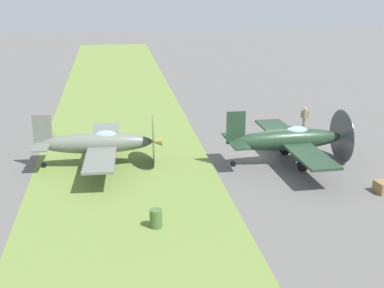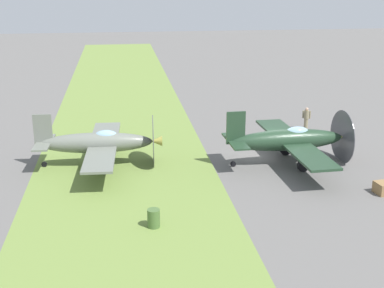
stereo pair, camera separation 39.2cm
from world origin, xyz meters
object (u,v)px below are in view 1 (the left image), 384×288
(airplane_lead, at_px, (289,140))
(airplane_wingman, at_px, (99,143))
(ground_crew_chief, at_px, (305,118))
(supply_crate, at_px, (384,187))
(fuel_drum, at_px, (156,218))

(airplane_lead, distance_m, airplane_wingman, 11.88)
(airplane_lead, height_order, ground_crew_chief, airplane_lead)
(ground_crew_chief, xyz_separation_m, supply_crate, (12.53, -0.05, -0.59))
(airplane_wingman, height_order, supply_crate, airplane_wingman)
(ground_crew_chief, distance_m, fuel_drum, 19.53)
(airplane_lead, distance_m, supply_crate, 6.63)
(airplane_lead, xyz_separation_m, supply_crate, (5.39, 3.66, -1.22))
(fuel_drum, distance_m, supply_crate, 12.91)
(airplane_lead, bearing_deg, supply_crate, 32.12)
(airplane_lead, relative_size, supply_crate, 11.47)
(fuel_drum, bearing_deg, airplane_lead, 130.11)
(airplane_wingman, xyz_separation_m, supply_crate, (6.69, 15.46, -1.15))
(airplane_lead, bearing_deg, fuel_drum, -51.92)
(airplane_lead, distance_m, ground_crew_chief, 8.07)
(ground_crew_chief, distance_m, supply_crate, 12.55)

